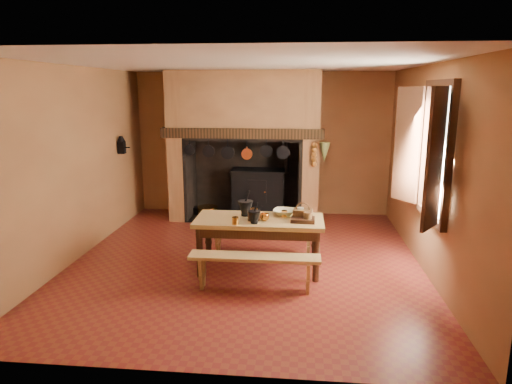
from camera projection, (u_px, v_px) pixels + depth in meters
floor at (246, 261)px, 6.71m from camera, size 5.50×5.50×0.00m
ceiling at (245, 63)px, 6.09m from camera, size 5.50×5.50×0.00m
back_wall at (262, 144)px, 9.07m from camera, size 5.00×0.02×2.80m
wall_left at (76, 164)px, 6.64m from camera, size 0.02×5.50×2.80m
wall_right at (429, 170)px, 6.16m from camera, size 0.02×5.50×2.80m
wall_front at (206, 222)px, 3.73m from camera, size 5.00×0.02×2.80m
chimney_breast at (245, 125)px, 8.58m from camera, size 2.95×0.96×2.80m
iron_range at (259, 192)px, 8.98m from camera, size 1.12×0.55×1.60m
hearth_pans at (207, 213)px, 8.94m from camera, size 0.51×0.62×0.20m
hanging_pans at (239, 152)px, 8.20m from camera, size 1.92×0.29×0.27m
onion_string at (314, 155)px, 8.06m from camera, size 0.12×0.10×0.46m
herb_bunch at (324, 152)px, 8.03m from camera, size 0.20×0.20×0.35m
window at (427, 152)px, 5.72m from camera, size 0.39×1.75×1.76m
wall_coffee_mill at (121, 144)px, 8.11m from camera, size 0.23×0.16×0.31m
work_table at (259, 227)px, 6.21m from camera, size 1.73×0.77×0.75m
bench_front at (255, 264)px, 5.65m from camera, size 1.63×0.29×0.46m
bench_back at (263, 233)px, 6.84m from camera, size 1.68×0.29×0.47m
mortar_large at (246, 207)px, 6.29m from camera, size 0.21×0.21×0.36m
mortar_small at (254, 216)px, 5.94m from camera, size 0.17×0.17×0.28m
coffee_grinder at (254, 215)px, 6.08m from camera, size 0.19×0.15×0.21m
brass_mug_a at (235, 221)px, 5.90m from camera, size 0.11×0.11×0.10m
brass_mug_b at (284, 214)px, 6.26m from camera, size 0.10×0.10×0.09m
mixing_bowl at (285, 212)px, 6.35m from camera, size 0.36×0.36×0.08m
stoneware_crock at (308, 217)px, 5.99m from camera, size 0.13×0.13×0.14m
glass_jar at (300, 213)px, 6.15m from camera, size 0.12×0.12×0.16m
wicker_basket at (303, 214)px, 6.13m from camera, size 0.27×0.21×0.24m
wooden_tray at (303, 220)px, 6.03m from camera, size 0.32×0.24×0.05m
brass_cup at (265, 217)px, 6.07m from camera, size 0.16×0.16×0.10m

